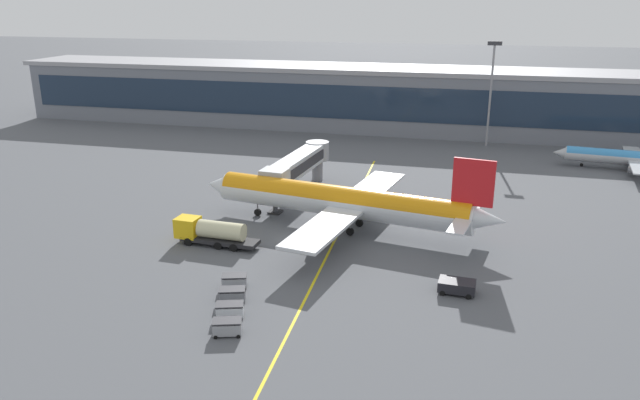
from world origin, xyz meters
name	(u,v)px	position (x,y,z in m)	size (l,w,h in m)	color
ground_plane	(296,241)	(0.00, 0.00, 0.00)	(700.00, 700.00, 0.00)	#515459
apron_lead_in_line	(336,238)	(4.79, 2.00, 0.00)	(0.30, 80.00, 0.01)	yellow
terminal_building	(345,97)	(-9.22, 72.21, 7.18)	(161.20, 17.82, 14.32)	slate
main_airliner	(342,201)	(4.86, 5.56, 3.90)	(42.29, 33.75, 11.43)	silver
jet_bridge	(299,164)	(-4.96, 18.97, 4.90)	(5.50, 21.62, 6.59)	#B2B7BC
fuel_tanker	(211,232)	(-9.86, -3.89, 1.75)	(10.92, 3.13, 3.25)	#232326
pushback_tug	(456,286)	(20.47, -9.79, 0.85)	(3.92, 2.51, 1.40)	black
baggage_cart_0	(227,327)	(0.41, -23.55, 0.78)	(2.99, 2.29, 1.48)	gray
baggage_cart_1	(230,310)	(-0.58, -20.50, 0.78)	(2.99, 2.29, 1.48)	#B2B7BC
baggage_cart_2	(232,295)	(-1.57, -17.46, 0.78)	(2.99, 2.29, 1.48)	#595B60
baggage_cart_3	(234,281)	(-2.55, -14.42, 0.78)	(2.99, 2.29, 1.48)	gray
commuter_jet_far	(632,158)	(48.70, 46.70, 2.34)	(26.61, 21.11, 7.17)	#B2B7BC
apron_light_mast_0	(491,85)	(23.71, 60.25, 12.56)	(2.80, 0.50, 21.24)	gray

